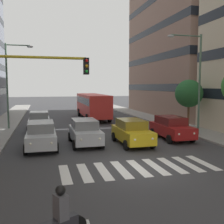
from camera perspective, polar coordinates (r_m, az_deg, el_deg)
ground_plane at (r=13.45m, az=5.74°, el=-11.87°), size 180.00×180.00×0.00m
building_left_block_0 at (r=39.46m, az=15.62°, el=13.53°), size 10.32×19.40×19.19m
crosswalk_markings at (r=13.45m, az=5.74°, el=-11.86°), size 7.65×2.80×0.01m
car_0 at (r=20.67m, az=12.64°, el=-3.28°), size 2.02×4.44×1.72m
car_1 at (r=18.40m, az=4.29°, el=-4.25°), size 2.02×4.44×1.72m
car_2 at (r=18.46m, az=-5.85°, el=-4.23°), size 2.02×4.44×1.72m
car_3 at (r=17.76m, az=-15.01°, el=-4.79°), size 2.02×4.44×1.72m
car_row2_0 at (r=24.80m, az=-15.40°, el=-1.87°), size 2.02×4.44×1.72m
bus_behind_traffic at (r=32.69m, az=-4.23°, el=1.80°), size 2.78×10.50×3.00m
motorcycle_with_rider at (r=7.35m, az=-11.38°, el=-22.02°), size 1.57×0.83×1.57m
traffic_light_gantry at (r=12.34m, az=-18.78°, el=3.73°), size 4.29×0.36×5.50m
street_lamp_left at (r=22.09m, az=17.40°, el=7.68°), size 2.96×0.28×7.90m
street_lamp_right at (r=25.88m, az=-20.93°, el=6.87°), size 2.45×0.28×7.70m
street_tree_1 at (r=25.27m, az=16.22°, el=3.82°), size 2.53×2.53×4.47m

